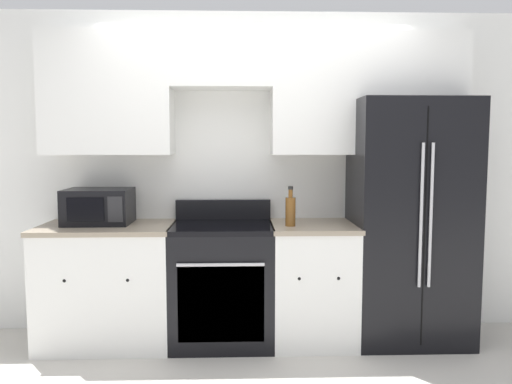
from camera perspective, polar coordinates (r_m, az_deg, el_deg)
ground_plane at (r=3.80m, az=0.16°, el=-18.34°), size 12.00×12.00×0.00m
wall_back at (r=4.06m, az=0.10°, el=5.95°), size 8.00×0.39×2.60m
lower_cabinets_left at (r=4.07m, az=-16.56°, el=-10.06°), size 1.01×0.64×0.92m
lower_cabinets_right at (r=3.98m, az=6.47°, el=-10.22°), size 0.65×0.64×0.92m
oven_range at (r=3.94m, az=-3.86°, el=-10.29°), size 0.78×0.65×1.08m
refrigerator at (r=4.11m, az=16.91°, el=-3.13°), size 0.88×0.77×1.88m
microwave at (r=4.04m, az=-17.54°, el=-1.57°), size 0.49×0.38×0.27m
bottle at (r=3.76m, az=3.96°, el=-2.11°), size 0.08×0.08×0.30m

